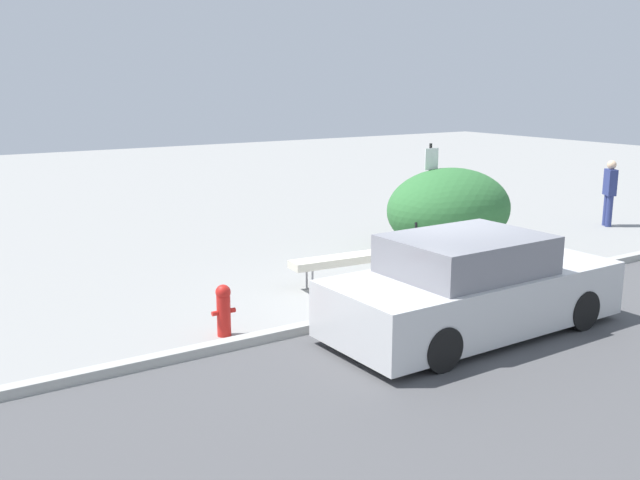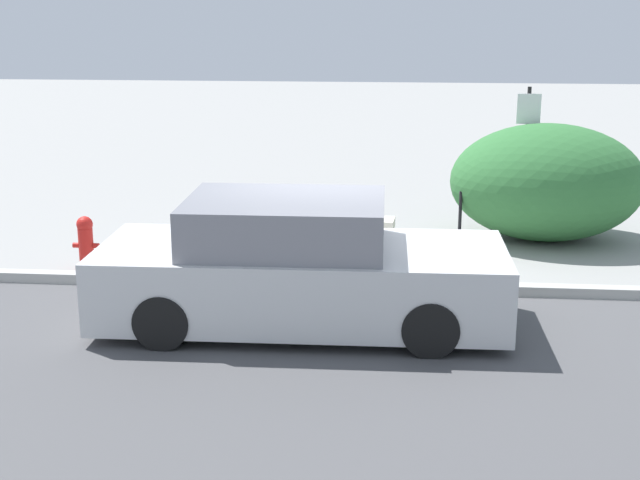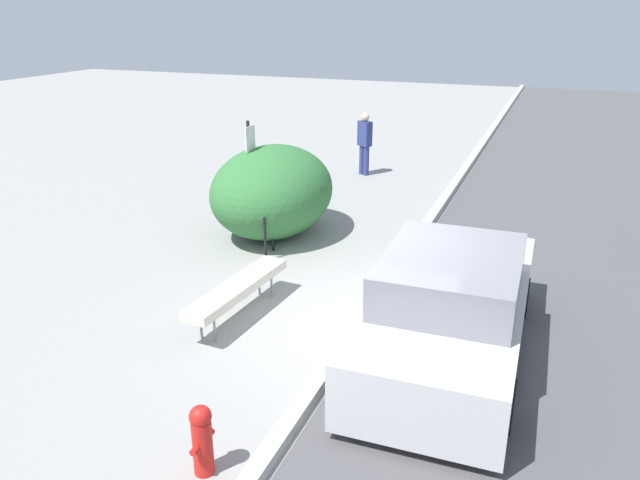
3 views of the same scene
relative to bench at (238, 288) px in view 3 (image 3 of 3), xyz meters
name	(u,v)px [view 3 (image 3 of 3)]	position (x,y,z in m)	size (l,w,h in m)	color
ground_plane	(359,326)	(0.35, -1.75, -0.46)	(60.00, 60.00, 0.00)	gray
curb	(359,322)	(0.35, -1.75, -0.39)	(60.00, 0.20, 0.13)	#A8A8A3
bench	(238,288)	(0.00, 0.00, 0.00)	(2.24, 0.58, 0.53)	gray
bike_rack	(269,230)	(2.33, 0.61, 0.05)	(0.55, 0.14, 0.83)	black
sign_post	(250,169)	(3.11, 1.36, 0.93)	(0.36, 0.08, 2.30)	black
fire_hydrant	(202,438)	(-3.05, -1.25, -0.05)	(0.36, 0.22, 0.77)	red
shrub_hedge	(272,191)	(3.40, 1.04, 0.44)	(2.93, 2.27, 1.78)	#337038
pedestrian	(365,142)	(8.58, 0.76, 0.44)	(0.37, 0.43, 1.67)	navy
parked_car_near	(450,308)	(0.06, -3.06, 0.21)	(4.56, 1.90, 1.46)	black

